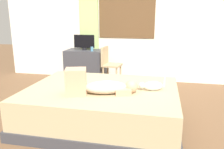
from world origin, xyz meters
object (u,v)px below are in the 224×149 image
desk (86,66)px  cup (92,49)px  person_lying (98,85)px  tv_monitor (84,42)px  chair_by_desk (109,63)px  bed (102,105)px  cat (152,86)px

desk → cup: cup is taller
person_lying → tv_monitor: bearing=112.8°
desk → chair_by_desk: size_ratio=1.05×
person_lying → cup: bearing=108.9°
bed → cup: cup is taller
bed → cat: bearing=2.4°
tv_monitor → bed: bearing=-65.1°
person_lying → cup: (-0.75, 2.18, 0.15)m
tv_monitor → cup: bearing=-32.5°
cat → desk: size_ratio=0.39×
bed → person_lying: size_ratio=2.31×
desk → tv_monitor: 0.55m
bed → cup: (-0.73, 1.92, 0.53)m
cup → chair_by_desk: 0.50m
tv_monitor → chair_by_desk: (0.64, -0.22, -0.41)m
bed → chair_by_desk: size_ratio=2.50×
cat → person_lying: bearing=-157.5°
person_lying → desk: size_ratio=1.04×
cat → cup: size_ratio=3.56×
desk → tv_monitor: bearing=180.0°
person_lying → cup: person_lying is taller
cup → tv_monitor: bearing=147.5°
desk → cup: 0.49m
person_lying → chair_by_desk: (-0.34, 2.10, -0.13)m
bed → cat: size_ratio=6.12×
person_lying → cat: 0.73m
person_lying → chair_by_desk: size_ratio=1.08×
desk → bed: bearing=-65.7°
desk → tv_monitor: (-0.03, 0.00, 0.55)m
tv_monitor → chair_by_desk: bearing=-19.5°
cup → person_lying: bearing=-71.1°
desk → cup: bearing=-35.6°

